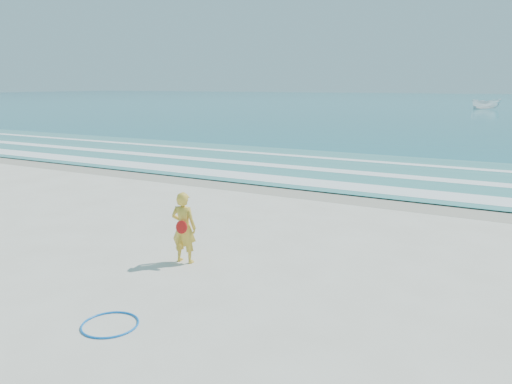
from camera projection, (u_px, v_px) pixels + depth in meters
The scene contains 10 objects.
ground at pixel (129, 278), 9.62m from camera, with size 400.00×400.00×0.00m, color silver.
wet_sand at pixel (310, 192), 17.33m from camera, with size 400.00×2.40×0.00m, color #B2A893.
ocean at pixel (496, 103), 99.59m from camera, with size 400.00×190.00×0.04m, color #19727F.
shallow at pixel (354, 169), 21.61m from camera, with size 400.00×10.00×0.01m, color #59B7AD.
foam_near at pixel (323, 184), 18.43m from camera, with size 400.00×1.40×0.01m, color white.
foam_mid at pixel (348, 172), 20.92m from camera, with size 400.00×0.90×0.01m, color white.
foam_far at pixel (371, 161), 23.75m from camera, with size 400.00×0.60×0.01m, color white.
hoop at pixel (110, 324), 7.72m from camera, with size 0.88×0.88×0.03m, color blue.
boat at pixel (486, 104), 72.53m from camera, with size 1.47×3.90×1.51m, color white.
woman at pixel (184, 227), 10.33m from camera, with size 0.59×0.43×1.50m.
Camera 1 is at (6.51, -6.75, 3.66)m, focal length 35.00 mm.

